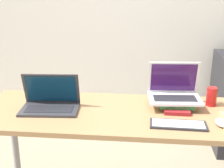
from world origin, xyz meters
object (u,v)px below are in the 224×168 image
book_stack (176,104)px  soda_can (212,96)px  laptop_left (50,102)px  wireless_keyboard (178,125)px  laptop_on_books (174,92)px  mouse (221,123)px

book_stack → soda_can: (0.23, 0.06, 0.04)m
laptop_left → soda_can: (1.02, 0.17, 0.02)m
wireless_keyboard → soda_can: bearing=53.5°
laptop_left → soda_can: bearing=9.3°
laptop_left → laptop_on_books: size_ratio=1.08×
laptop_on_books → soda_can: bearing=7.0°
laptop_left → mouse: 1.03m
book_stack → mouse: size_ratio=2.39×
laptop_on_books → wireless_keyboard: (0.00, -0.30, -0.09)m
soda_can → mouse: bearing=-90.3°
laptop_left → soda_can: size_ratio=3.03×
laptop_on_books → mouse: laptop_on_books is taller
laptop_left → book_stack: (0.79, 0.11, -0.02)m
book_stack → laptop_on_books: size_ratio=0.78×
laptop_on_books → soda_can: laptop_on_books is taller
book_stack → laptop_left: bearing=-172.1°
mouse → soda_can: bearing=89.7°
book_stack → laptop_on_books: 0.08m
book_stack → laptop_on_books: bearing=112.9°
laptop_on_books → laptop_left: bearing=-170.0°
book_stack → mouse: book_stack is taller
wireless_keyboard → mouse: (0.24, 0.03, 0.01)m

